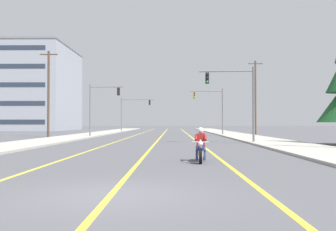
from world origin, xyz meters
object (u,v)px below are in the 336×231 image
motorcycle_with_rider (201,148)px  apartment_building_far_left_block (14,89)px  traffic_signal_near_left (100,102)px  traffic_signal_mid_left (131,109)px  traffic_signal_near_right (238,93)px  traffic_signal_mid_right (213,105)px  utility_pole_right_far (256,96)px  utility_pole_left_near (48,92)px

motorcycle_with_rider → apartment_building_far_left_block: 79.29m
traffic_signal_near_left → traffic_signal_mid_left: same height
traffic_signal_near_right → traffic_signal_near_left: same height
traffic_signal_mid_right → apartment_building_far_left_block: (-41.34, 35.17, 5.31)m
traffic_signal_mid_right → traffic_signal_mid_left: bearing=125.1°
traffic_signal_mid_left → utility_pole_right_far: (19.29, -14.36, 1.28)m
traffic_signal_near_right → utility_pole_left_near: 23.60m
apartment_building_far_left_block → utility_pole_right_far: bearing=-33.2°
traffic_signal_mid_right → utility_pole_left_near: utility_pole_left_near is taller
traffic_signal_mid_left → traffic_signal_near_left: bearing=-92.6°
motorcycle_with_rider → apartment_building_far_left_block: bearing=118.1°
traffic_signal_near_left → traffic_signal_mid_right: 15.15m
traffic_signal_near_right → traffic_signal_near_left: (-13.85, 13.56, -0.03)m
motorcycle_with_rider → traffic_signal_near_left: traffic_signal_near_left is taller
traffic_signal_mid_left → utility_pole_right_far: size_ratio=0.59×
motorcycle_with_rider → utility_pole_right_far: (10.62, 38.24, 4.87)m
motorcycle_with_rider → traffic_signal_near_left: bearing=109.0°
traffic_signal_near_right → traffic_signal_mid_right: size_ratio=1.00×
traffic_signal_near_right → traffic_signal_mid_left: size_ratio=1.00×
traffic_signal_near_left → utility_pole_left_near: bearing=-174.3°
utility_pole_right_far → apartment_building_far_left_block: bearing=146.8°
traffic_signal_near_left → utility_pole_left_near: utility_pole_left_near is taller
traffic_signal_near_left → utility_pole_left_near: (-5.83, -0.58, 1.15)m
traffic_signal_mid_right → apartment_building_far_left_block: size_ratio=0.24×
motorcycle_with_rider → traffic_signal_near_right: (4.10, 14.77, 3.49)m
traffic_signal_near_right → traffic_signal_mid_right: bearing=89.8°
utility_pole_right_far → apartment_building_far_left_block: apartment_building_far_left_block is taller
apartment_building_far_left_block → traffic_signal_mid_right: bearing=-40.4°
motorcycle_with_rider → traffic_signal_mid_left: bearing=99.4°
traffic_signal_near_right → traffic_signal_near_left: size_ratio=1.00×
traffic_signal_mid_right → utility_pole_left_near: size_ratio=0.62×
utility_pole_right_far → utility_pole_left_near: bearing=-158.2°
motorcycle_with_rider → utility_pole_right_far: utility_pole_right_far is taller
traffic_signal_near_left → traffic_signal_mid_left: 24.30m
utility_pole_right_far → traffic_signal_mid_right: bearing=-148.7°
motorcycle_with_rider → traffic_signal_near_left: size_ratio=0.35×
utility_pole_left_near → motorcycle_with_rider: bearing=-60.7°
utility_pole_left_near → apartment_building_far_left_block: (-21.59, 41.74, 4.19)m
traffic_signal_mid_right → traffic_signal_mid_left: size_ratio=1.00×
motorcycle_with_rider → traffic_signal_mid_right: bearing=83.1°
traffic_signal_near_right → traffic_signal_mid_left: same height
utility_pole_left_near → apartment_building_far_left_block: 47.18m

